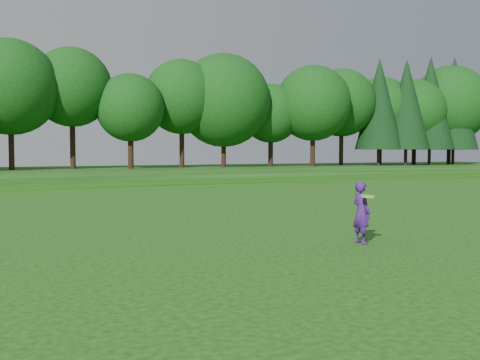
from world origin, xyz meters
name	(u,v)px	position (x,y,z in m)	size (l,w,h in m)	color
ground	(187,258)	(0.00, 0.00, 0.00)	(140.00, 140.00, 0.00)	#163D0B
berm	(15,176)	(0.00, 34.00, 0.30)	(130.00, 30.00, 0.60)	#163D0B
walking_path	(41,191)	(0.00, 20.00, 0.02)	(130.00, 1.60, 0.04)	gray
treeline	(8,78)	(0.00, 38.00, 8.10)	(104.00, 7.00, 15.00)	#0E3D11
woman	(361,212)	(4.14, -0.35, 0.72)	(0.46, 0.78, 1.44)	#411972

